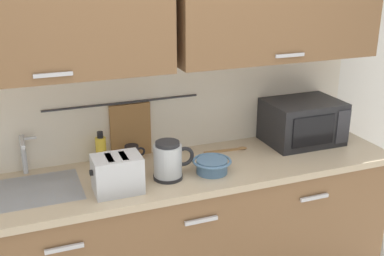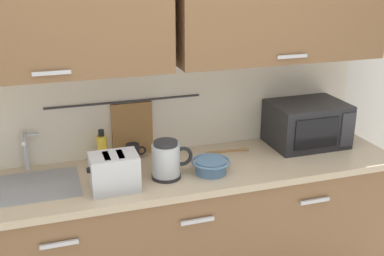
% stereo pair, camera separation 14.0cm
% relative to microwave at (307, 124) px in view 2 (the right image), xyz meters
% --- Properties ---
extents(counter_unit, '(2.53, 0.64, 0.90)m').
position_rel_microwave_xyz_m(counter_unit, '(-0.87, -0.11, -0.58)').
color(counter_unit, brown).
rests_on(counter_unit, ground).
extents(back_wall_assembly, '(3.70, 0.41, 2.50)m').
position_rel_microwave_xyz_m(back_wall_assembly, '(-0.86, 0.12, 0.49)').
color(back_wall_assembly, silver).
rests_on(back_wall_assembly, ground).
extents(sink_faucet, '(0.09, 0.17, 0.22)m').
position_rel_microwave_xyz_m(sink_faucet, '(-1.66, 0.12, 0.01)').
color(sink_faucet, '#B2B5BA').
rests_on(sink_faucet, counter_unit).
extents(microwave, '(0.46, 0.35, 0.27)m').
position_rel_microwave_xyz_m(microwave, '(0.00, 0.00, 0.00)').
color(microwave, black).
rests_on(microwave, counter_unit).
extents(electric_kettle, '(0.23, 0.16, 0.21)m').
position_rel_microwave_xyz_m(electric_kettle, '(-0.96, -0.20, -0.03)').
color(electric_kettle, black).
rests_on(electric_kettle, counter_unit).
extents(dish_soap_bottle, '(0.06, 0.06, 0.20)m').
position_rel_microwave_xyz_m(dish_soap_bottle, '(-1.25, 0.11, -0.05)').
color(dish_soap_bottle, yellow).
rests_on(dish_soap_bottle, counter_unit).
extents(mug_near_sink, '(0.12, 0.08, 0.09)m').
position_rel_microwave_xyz_m(mug_near_sink, '(-1.08, 0.09, -0.09)').
color(mug_near_sink, black).
rests_on(mug_near_sink, counter_unit).
extents(mixing_bowl, '(0.21, 0.21, 0.08)m').
position_rel_microwave_xyz_m(mixing_bowl, '(-0.72, -0.22, -0.09)').
color(mixing_bowl, '#4C7093').
rests_on(mixing_bowl, counter_unit).
extents(toaster, '(0.26, 0.17, 0.19)m').
position_rel_microwave_xyz_m(toaster, '(-1.24, -0.25, -0.04)').
color(toaster, '#B7BABF').
rests_on(toaster, counter_unit).
extents(wooden_spoon, '(0.28, 0.05, 0.01)m').
position_rel_microwave_xyz_m(wooden_spoon, '(-0.48, 0.03, -0.13)').
color(wooden_spoon, '#9E7042').
rests_on(wooden_spoon, counter_unit).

